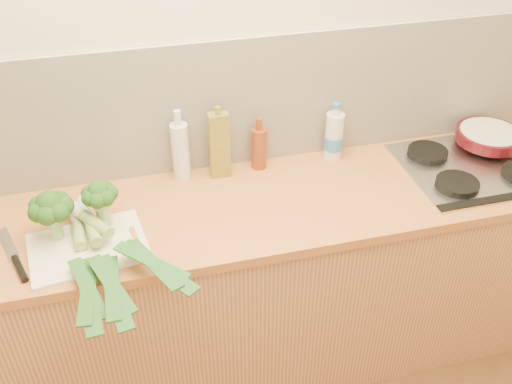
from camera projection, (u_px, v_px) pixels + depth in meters
The scene contains 15 objects.
room_shell at pixel (217, 107), 2.24m from camera, with size 3.50×3.50×3.50m.
counter at pixel (237, 288), 2.44m from camera, with size 3.20×0.62×0.90m.
gas_hob at pixel (474, 165), 2.37m from camera, with size 0.58×0.50×0.04m.
chopping_board at pixel (88, 247), 1.97m from camera, with size 0.39×0.29×0.01m, color #EDE5CE.
broccoli_left at pixel (51, 208), 1.93m from camera, with size 0.15×0.15×0.19m.
broccoli_right at pixel (100, 196), 1.98m from camera, with size 0.13×0.13×0.19m.
leek_front at pixel (82, 249), 1.92m from camera, with size 0.12×0.65×0.04m.
leek_mid at pixel (97, 243), 1.91m from camera, with size 0.17×0.68×0.04m.
leek_back at pixel (109, 233), 1.93m from camera, with size 0.42×0.59×0.04m.
chefs_knife at pixel (17, 262), 1.90m from camera, with size 0.14×0.32×0.02m.
skillet at pixel (490, 136), 2.47m from camera, with size 0.41×0.28×0.05m.
oil_tin at pixel (219, 145), 2.25m from camera, with size 0.08×0.05×0.31m.
glass_bottle at pixel (180, 150), 2.25m from camera, with size 0.07×0.07×0.30m.
amber_bottle at pixel (259, 147), 2.33m from camera, with size 0.06×0.06×0.23m.
water_bottle at pixel (334, 137), 2.39m from camera, with size 0.08×0.08×0.23m.
Camera 1 is at (-0.35, -0.49, 2.22)m, focal length 40.00 mm.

